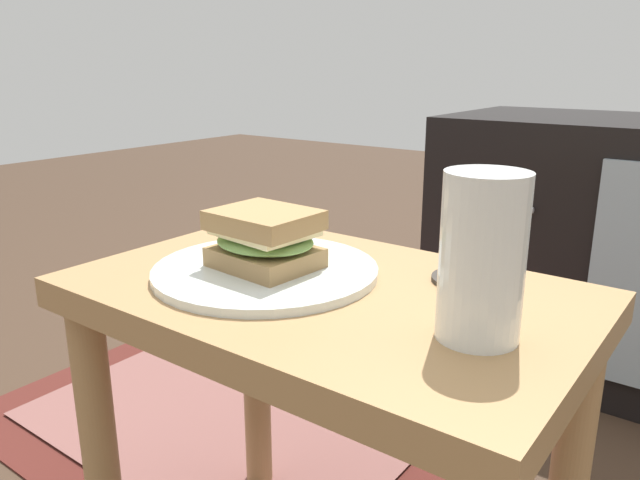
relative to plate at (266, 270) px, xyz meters
name	(u,v)px	position (x,y,z in m)	size (l,w,h in m)	color
side_table	(325,359)	(0.08, 0.01, -0.10)	(0.56, 0.36, 0.46)	#A37A4C
area_rug	(256,400)	(-0.35, 0.35, -0.46)	(0.91, 0.86, 0.01)	#4C1E19
plate	(266,270)	(0.00, 0.00, 0.00)	(0.26, 0.26, 0.01)	silver
sandwich_front	(265,239)	(0.00, 0.00, 0.04)	(0.13, 0.11, 0.07)	#9E7A4C
beer_glass	(482,259)	(0.26, -0.01, 0.07)	(0.07, 0.07, 0.15)	silver
coaster	(468,279)	(0.20, 0.12, 0.00)	(0.08, 0.08, 0.01)	#332D28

